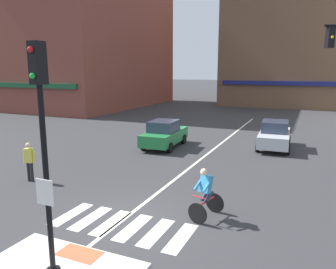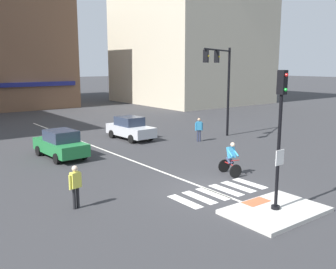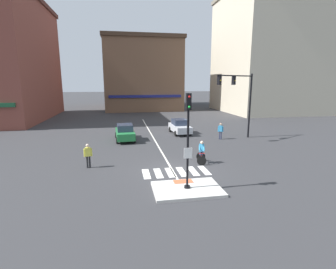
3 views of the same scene
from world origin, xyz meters
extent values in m
plane|color=#333335|center=(0.00, 0.00, 0.00)|extent=(300.00, 300.00, 0.00)
cube|color=beige|center=(0.00, -3.14, 0.07)|extent=(3.65, 2.49, 0.15)
cube|color=#DB5B38|center=(0.00, -2.24, 0.15)|extent=(1.10, 0.60, 0.01)
cylinder|color=black|center=(0.00, -3.14, 0.21)|extent=(0.32, 0.32, 0.12)
cylinder|color=black|center=(0.00, -3.14, 2.30)|extent=(0.12, 0.12, 4.07)
cube|color=white|center=(0.00, -3.21, 2.10)|extent=(0.44, 0.03, 0.56)
cube|color=black|center=(0.00, -3.14, 4.76)|extent=(0.24, 0.28, 0.84)
sphere|color=red|center=(0.00, -3.30, 5.01)|extent=(0.12, 0.12, 0.12)
sphere|color=green|center=(0.00, -3.30, 4.51)|extent=(0.12, 0.12, 0.12)
cube|color=silver|center=(-1.93, -0.25, 0.00)|extent=(0.44, 1.80, 0.01)
cube|color=silver|center=(-1.16, -0.25, 0.00)|extent=(0.44, 1.80, 0.01)
cube|color=silver|center=(-0.39, -0.25, 0.00)|extent=(0.44, 1.80, 0.01)
cube|color=silver|center=(0.39, -0.25, 0.00)|extent=(0.44, 1.80, 0.01)
cube|color=silver|center=(1.16, -0.25, 0.00)|extent=(0.44, 1.80, 0.01)
cube|color=silver|center=(1.93, -0.25, 0.00)|extent=(0.44, 1.80, 0.01)
cube|color=silver|center=(-0.16, 10.00, 0.00)|extent=(0.14, 28.00, 0.01)
cylinder|color=black|center=(9.74, 8.81, 3.29)|extent=(0.18, 0.18, 6.58)
cylinder|color=black|center=(7.48, 7.69, 6.33)|extent=(4.58, 2.33, 0.11)
cube|color=black|center=(7.25, 7.58, 5.88)|extent=(0.37, 0.38, 0.80)
sphere|color=gold|center=(7.33, 7.43, 5.88)|extent=(0.12, 0.12, 0.12)
cube|color=black|center=(5.44, 6.69, 5.88)|extent=(0.37, 0.38, 0.80)
sphere|color=gold|center=(5.52, 6.53, 5.88)|extent=(0.12, 0.12, 0.12)
cube|color=beige|center=(25.03, 31.34, 10.93)|extent=(16.90, 18.12, 21.86)
cube|color=navy|center=(1.25, 33.56, 3.10)|extent=(13.90, 0.30, 0.50)
cube|color=#237A3D|center=(-3.10, 9.74, 0.65)|extent=(1.92, 4.19, 0.70)
cube|color=#2D384C|center=(-3.09, 9.59, 1.32)|extent=(1.58, 1.98, 0.64)
cylinder|color=black|center=(-4.00, 10.96, 0.30)|extent=(0.21, 0.61, 0.60)
cylinder|color=black|center=(-2.34, 11.05, 0.30)|extent=(0.21, 0.61, 0.60)
cylinder|color=black|center=(-3.86, 8.42, 0.30)|extent=(0.21, 0.61, 0.60)
cylinder|color=black|center=(-2.20, 8.51, 0.30)|extent=(0.21, 0.61, 0.60)
cube|color=silver|center=(3.08, 12.02, 0.65)|extent=(1.92, 4.19, 0.70)
cube|color=#2D384C|center=(3.07, 12.17, 1.32)|extent=(1.58, 1.98, 0.64)
cylinder|color=black|center=(3.98, 10.80, 0.30)|extent=(0.21, 0.61, 0.60)
cylinder|color=black|center=(2.32, 10.71, 0.30)|extent=(0.21, 0.61, 0.60)
cylinder|color=black|center=(3.84, 13.34, 0.30)|extent=(0.21, 0.61, 0.60)
cylinder|color=black|center=(2.18, 13.25, 0.30)|extent=(0.21, 0.61, 0.60)
cylinder|color=black|center=(2.06, 0.77, 0.33)|extent=(0.65, 0.20, 0.66)
cylinder|color=black|center=(2.32, 1.78, 0.33)|extent=(0.65, 0.20, 0.66)
cylinder|color=#B21E1E|center=(2.19, 1.28, 0.55)|extent=(0.27, 0.88, 0.05)
cylinder|color=#B21E1E|center=(2.23, 1.45, 0.73)|extent=(0.04, 0.04, 0.30)
cylinder|color=#B21E1E|center=(2.07, 0.81, 0.85)|extent=(0.44, 0.14, 0.04)
cylinder|color=#2D334C|center=(2.27, 1.28, 0.73)|extent=(0.21, 0.41, 0.33)
cylinder|color=#2D334C|center=(2.11, 1.31, 0.73)|extent=(0.21, 0.41, 0.33)
cube|color=#338CBF|center=(2.17, 1.20, 1.16)|extent=(0.42, 0.45, 0.60)
sphere|color=beige|center=(2.14, 1.08, 1.57)|extent=(0.22, 0.22, 0.22)
cylinder|color=#338CBF|center=(2.28, 0.98, 1.16)|extent=(0.19, 0.46, 0.31)
cylinder|color=#338CBF|center=(1.97, 1.06, 1.16)|extent=(0.19, 0.46, 0.31)
cylinder|color=black|center=(-5.74, 1.64, 0.41)|extent=(0.12, 0.12, 0.82)
cylinder|color=black|center=(-5.59, 1.67, 0.41)|extent=(0.12, 0.12, 0.82)
cube|color=#DBD64C|center=(-5.67, 1.66, 1.12)|extent=(0.39, 0.28, 0.60)
cylinder|color=#DBD64C|center=(-5.89, 1.62, 1.07)|extent=(0.09, 0.09, 0.56)
cylinder|color=#DBD64C|center=(-5.44, 1.70, 1.07)|extent=(0.09, 0.09, 0.56)
sphere|color=beige|center=(-5.67, 1.66, 1.56)|extent=(0.22, 0.22, 0.22)
cylinder|color=#2D334C|center=(6.42, 8.45, 0.41)|extent=(0.12, 0.12, 0.82)
cylinder|color=#2D334C|center=(6.56, 8.37, 0.41)|extent=(0.12, 0.12, 0.82)
cube|color=#338CBF|center=(6.49, 8.41, 1.12)|extent=(0.42, 0.37, 0.60)
cylinder|color=#338CBF|center=(6.29, 8.53, 1.07)|extent=(0.09, 0.09, 0.56)
cylinder|color=#338CBF|center=(6.69, 8.30, 1.07)|extent=(0.09, 0.09, 0.56)
sphere|color=tan|center=(6.49, 8.41, 1.56)|extent=(0.22, 0.22, 0.22)
camera|label=1|loc=(5.00, -8.13, 4.62)|focal=35.06mm
camera|label=2|loc=(-11.07, -11.29, 5.36)|focal=40.54mm
camera|label=3|loc=(-3.29, -15.49, 5.69)|focal=27.07mm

